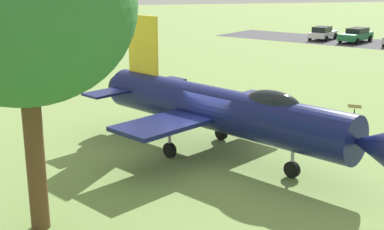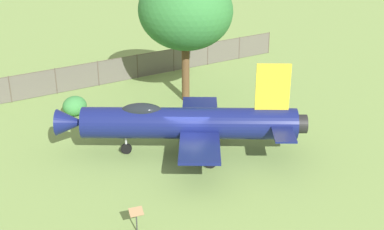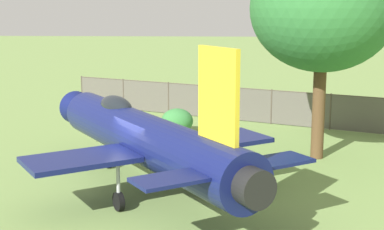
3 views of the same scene
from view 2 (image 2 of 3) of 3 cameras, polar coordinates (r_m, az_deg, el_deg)
ground_plane at (r=29.78m, az=-0.31°, el=-4.17°), size 200.00×200.00×0.00m
display_jet at (r=28.95m, az=-1.06°, el=-0.80°), size 9.83×12.36×5.26m
shade_tree at (r=35.37m, az=-0.72°, el=11.02°), size 5.87×6.33×8.80m
perimeter_fence at (r=40.65m, az=-7.86°, el=4.86°), size 26.35×11.78×1.90m
shrub_near_fence at (r=35.29m, az=-12.38°, el=0.96°), size 1.60×1.46×1.26m
info_plaque at (r=23.24m, az=-5.95°, el=-10.54°), size 0.72×0.67×1.14m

